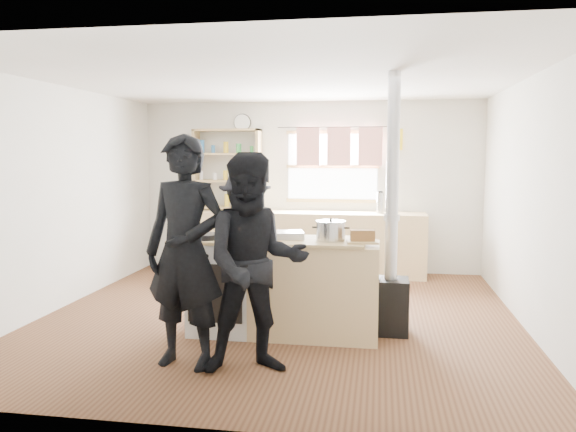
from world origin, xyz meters
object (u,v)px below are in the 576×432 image
object	(u,v)px
thermos	(380,203)
stockpot_stove	(243,227)
flue_heater	(391,268)
person_near_left	(185,252)
skillet_greens	(206,236)
person_near_right	(255,264)
cooking_island	(284,287)
person_far	(245,240)
stockpot_counter	(331,231)
bread_board	(362,237)
roast_tray	(284,235)

from	to	relation	value
thermos	stockpot_stove	xyz separation A→B (m)	(-1.34, -2.64, -0.03)
flue_heater	person_near_left	distance (m)	2.03
skillet_greens	person_near_right	distance (m)	1.09
thermos	person_near_right	distance (m)	3.87
cooking_island	flue_heater	bearing A→B (deg)	10.77
skillet_greens	flue_heater	size ratio (longest dim) A/B	0.15
cooking_island	flue_heater	world-z (taller)	flue_heater
thermos	person_near_left	distance (m)	4.01
cooking_island	person_near_left	bearing A→B (deg)	-124.91
person_far	person_near_left	bearing A→B (deg)	81.33
person_near_left	person_far	xyz separation A→B (m)	(0.07, 1.75, -0.17)
stockpot_counter	bread_board	bearing A→B (deg)	-18.49
thermos	stockpot_counter	xyz separation A→B (m)	(-0.45, -2.80, -0.02)
thermos	roast_tray	size ratio (longest dim) A/B	0.69
person_near_left	person_far	bearing A→B (deg)	96.92
thermos	bread_board	distance (m)	2.90
stockpot_counter	person_far	bearing A→B (deg)	140.47
stockpot_stove	bread_board	size ratio (longest dim) A/B	0.81
person_near_left	cooking_island	bearing A→B (deg)	64.34
roast_tray	skillet_greens	bearing A→B (deg)	-167.98
thermos	cooking_island	bearing A→B (deg)	-108.09
stockpot_stove	roast_tray	bearing A→B (deg)	-12.87
thermos	roast_tray	world-z (taller)	thermos
cooking_island	bread_board	size ratio (longest dim) A/B	6.57
stockpot_stove	person_near_right	xyz separation A→B (m)	(0.37, -1.10, -0.14)
skillet_greens	person_near_left	size ratio (longest dim) A/B	0.19
skillet_greens	stockpot_stove	world-z (taller)	stockpot_stove
person_near_right	person_far	world-z (taller)	person_near_right
cooking_island	thermos	bearing A→B (deg)	71.91
cooking_island	person_far	xyz separation A→B (m)	(-0.58, 0.82, 0.31)
roast_tray	person_near_left	xyz separation A→B (m)	(-0.64, -0.96, -0.02)
stockpot_stove	person_near_left	size ratio (longest dim) A/B	0.13
cooking_island	roast_tray	xyz separation A→B (m)	(-0.00, 0.03, 0.50)
cooking_island	stockpot_counter	world-z (taller)	stockpot_counter
stockpot_counter	person_near_right	size ratio (longest dim) A/B	0.16
roast_tray	bread_board	size ratio (longest dim) A/B	1.42
stockpot_counter	person_near_left	world-z (taller)	person_near_left
stockpot_stove	person_near_left	distance (m)	1.08
thermos	roast_tray	bearing A→B (deg)	-108.37
cooking_island	person_far	distance (m)	1.05
stockpot_stove	stockpot_counter	world-z (taller)	stockpot_counter
person_near_right	stockpot_stove	bearing A→B (deg)	91.18
skillet_greens	stockpot_stove	bearing A→B (deg)	40.05
thermos	person_far	xyz separation A→B (m)	(-1.48, -1.95, -0.27)
roast_tray	person_near_right	bearing A→B (deg)	-93.16
stockpot_counter	flue_heater	bearing A→B (deg)	21.20
stockpot_stove	cooking_island	bearing A→B (deg)	-16.89
bread_board	person_near_left	world-z (taller)	person_near_left
bread_board	person_far	size ratio (longest dim) A/B	0.19
stockpot_stove	person_near_right	size ratio (longest dim) A/B	0.14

